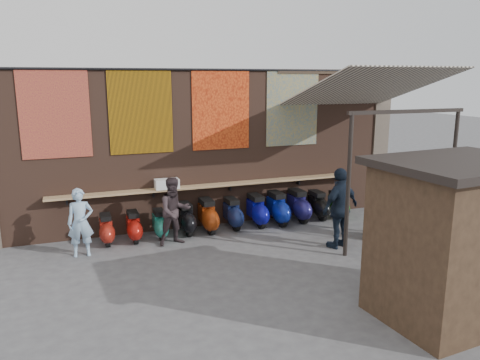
{
  "coord_description": "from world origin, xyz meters",
  "views": [
    {
      "loc": [
        -3.4,
        -8.79,
        3.78
      ],
      "look_at": [
        0.33,
        1.2,
        1.45
      ],
      "focal_mm": 35.0,
      "sensor_mm": 36.0,
      "label": 1
    }
  ],
  "objects_px": {
    "scooter_stool_7": "(278,208)",
    "market_stall": "(455,244)",
    "scooter_stool_0": "(106,230)",
    "scooter_stool_5": "(233,214)",
    "scooter_stool_1": "(134,227)",
    "diner_right": "(175,211)",
    "shopper_navy": "(340,208)",
    "scooter_stool_4": "(208,216)",
    "shelf_box": "(167,184)",
    "scooter_stool_2": "(160,224)",
    "scooter_stool_6": "(257,211)",
    "scooter_stool_9": "(318,205)",
    "scooter_stool_10": "(338,204)",
    "diner_left": "(80,223)",
    "shopper_grey": "(427,211)",
    "scooter_stool_8": "(298,206)",
    "scooter_stool_3": "(186,219)",
    "shopper_tan": "(377,206)"
  },
  "relations": [
    {
      "from": "diner_right",
      "to": "shopper_navy",
      "type": "distance_m",
      "value": 3.76
    },
    {
      "from": "diner_right",
      "to": "shopper_tan",
      "type": "height_order",
      "value": "shopper_tan"
    },
    {
      "from": "shelf_box",
      "to": "scooter_stool_8",
      "type": "distance_m",
      "value": 3.59
    },
    {
      "from": "shelf_box",
      "to": "shopper_grey",
      "type": "relative_size",
      "value": 0.38
    },
    {
      "from": "scooter_stool_1",
      "to": "market_stall",
      "type": "height_order",
      "value": "market_stall"
    },
    {
      "from": "scooter_stool_5",
      "to": "market_stall",
      "type": "distance_m",
      "value": 5.83
    },
    {
      "from": "scooter_stool_3",
      "to": "scooter_stool_9",
      "type": "xyz_separation_m",
      "value": [
        3.69,
        -0.02,
        -0.0
      ]
    },
    {
      "from": "scooter_stool_0",
      "to": "scooter_stool_5",
      "type": "relative_size",
      "value": 0.89
    },
    {
      "from": "scooter_stool_2",
      "to": "scooter_stool_6",
      "type": "distance_m",
      "value": 2.55
    },
    {
      "from": "scooter_stool_5",
      "to": "diner_right",
      "type": "xyz_separation_m",
      "value": [
        -1.64,
        -0.65,
        0.41
      ]
    },
    {
      "from": "shelf_box",
      "to": "diner_right",
      "type": "relative_size",
      "value": 0.37
    },
    {
      "from": "scooter_stool_0",
      "to": "scooter_stool_1",
      "type": "relative_size",
      "value": 0.98
    },
    {
      "from": "scooter_stool_10",
      "to": "diner_right",
      "type": "height_order",
      "value": "diner_right"
    },
    {
      "from": "scooter_stool_2",
      "to": "shopper_grey",
      "type": "relative_size",
      "value": 0.47
    },
    {
      "from": "scooter_stool_10",
      "to": "market_stall",
      "type": "bearing_deg",
      "value": -103.6
    },
    {
      "from": "scooter_stool_1",
      "to": "diner_left",
      "type": "xyz_separation_m",
      "value": [
        -1.18,
        -0.55,
        0.4
      ]
    },
    {
      "from": "scooter_stool_4",
      "to": "diner_right",
      "type": "height_order",
      "value": "diner_right"
    },
    {
      "from": "scooter_stool_2",
      "to": "shopper_navy",
      "type": "xyz_separation_m",
      "value": [
        3.7,
        -2.05,
        0.58
      ]
    },
    {
      "from": "scooter_stool_5",
      "to": "diner_right",
      "type": "relative_size",
      "value": 0.51
    },
    {
      "from": "scooter_stool_3",
      "to": "diner_left",
      "type": "height_order",
      "value": "diner_left"
    },
    {
      "from": "market_stall",
      "to": "scooter_stool_1",
      "type": "bearing_deg",
      "value": 123.84
    },
    {
      "from": "diner_right",
      "to": "shopper_tan",
      "type": "relative_size",
      "value": 0.98
    },
    {
      "from": "scooter_stool_3",
      "to": "scooter_stool_5",
      "type": "height_order",
      "value": "scooter_stool_5"
    },
    {
      "from": "shopper_grey",
      "to": "market_stall",
      "type": "bearing_deg",
      "value": 69.96
    },
    {
      "from": "scooter_stool_7",
      "to": "scooter_stool_1",
      "type": "bearing_deg",
      "value": -179.86
    },
    {
      "from": "scooter_stool_9",
      "to": "shopper_grey",
      "type": "xyz_separation_m",
      "value": [
        1.39,
        -2.56,
        0.38
      ]
    },
    {
      "from": "scooter_stool_8",
      "to": "scooter_stool_9",
      "type": "height_order",
      "value": "scooter_stool_8"
    },
    {
      "from": "scooter_stool_4",
      "to": "diner_right",
      "type": "distance_m",
      "value": 1.2
    },
    {
      "from": "shelf_box",
      "to": "scooter_stool_4",
      "type": "height_order",
      "value": "shelf_box"
    },
    {
      "from": "scooter_stool_0",
      "to": "scooter_stool_4",
      "type": "distance_m",
      "value": 2.46
    },
    {
      "from": "scooter_stool_2",
      "to": "scooter_stool_3",
      "type": "bearing_deg",
      "value": 7.49
    },
    {
      "from": "scooter_stool_4",
      "to": "shopper_tan",
      "type": "bearing_deg",
      "value": -27.16
    },
    {
      "from": "scooter_stool_5",
      "to": "scooter_stool_9",
      "type": "bearing_deg",
      "value": -0.6
    },
    {
      "from": "shopper_navy",
      "to": "scooter_stool_5",
      "type": "bearing_deg",
      "value": -67.27
    },
    {
      "from": "scooter_stool_5",
      "to": "diner_left",
      "type": "bearing_deg",
      "value": -170.08
    },
    {
      "from": "scooter_stool_7",
      "to": "market_stall",
      "type": "distance_m",
      "value": 5.49
    },
    {
      "from": "market_stall",
      "to": "shopper_tan",
      "type": "bearing_deg",
      "value": 66.69
    },
    {
      "from": "scooter_stool_1",
      "to": "scooter_stool_0",
      "type": "bearing_deg",
      "value": 177.65
    },
    {
      "from": "scooter_stool_9",
      "to": "market_stall",
      "type": "distance_m",
      "value": 5.57
    },
    {
      "from": "shopper_tan",
      "to": "scooter_stool_2",
      "type": "bearing_deg",
      "value": 98.93
    },
    {
      "from": "scooter_stool_4",
      "to": "scooter_stool_10",
      "type": "xyz_separation_m",
      "value": [
        3.76,
        -0.01,
        -0.06
      ]
    },
    {
      "from": "scooter_stool_1",
      "to": "scooter_stool_9",
      "type": "xyz_separation_m",
      "value": [
        4.98,
        0.07,
        0.03
      ]
    },
    {
      "from": "scooter_stool_1",
      "to": "scooter_stool_8",
      "type": "height_order",
      "value": "scooter_stool_8"
    },
    {
      "from": "shelf_box",
      "to": "scooter_stool_0",
      "type": "xyz_separation_m",
      "value": [
        -1.52,
        -0.32,
        -0.9
      ]
    },
    {
      "from": "shopper_tan",
      "to": "market_stall",
      "type": "distance_m",
      "value": 3.79
    },
    {
      "from": "scooter_stool_1",
      "to": "shopper_grey",
      "type": "xyz_separation_m",
      "value": [
        6.38,
        -2.49,
        0.41
      ]
    },
    {
      "from": "scooter_stool_6",
      "to": "scooter_stool_7",
      "type": "xyz_separation_m",
      "value": [
        0.57,
        -0.05,
        0.02
      ]
    },
    {
      "from": "scooter_stool_6",
      "to": "scooter_stool_9",
      "type": "xyz_separation_m",
      "value": [
        1.81,
        0.01,
        -0.03
      ]
    },
    {
      "from": "scooter_stool_4",
      "to": "scooter_stool_9",
      "type": "distance_m",
      "value": 3.15
    },
    {
      "from": "shelf_box",
      "to": "scooter_stool_9",
      "type": "bearing_deg",
      "value": -3.91
    }
  ]
}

